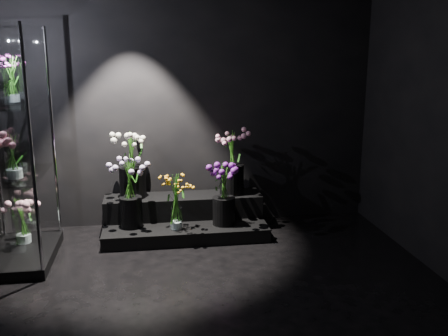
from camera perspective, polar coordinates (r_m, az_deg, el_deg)
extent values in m
plane|color=black|center=(3.99, -0.81, -15.59)|extent=(4.00, 4.00, 0.00)
plane|color=black|center=(5.50, -3.69, 7.89)|extent=(4.00, 0.00, 4.00)
plane|color=black|center=(1.62, 8.69, -6.25)|extent=(4.00, 0.00, 4.00)
cube|color=black|center=(5.37, -4.48, -6.85)|extent=(1.70, 0.76, 0.14)
cube|color=black|center=(5.49, -4.66, -4.32)|extent=(1.70, 0.38, 0.24)
cube|color=black|center=(5.12, -22.01, -9.19)|extent=(0.58, 0.97, 0.10)
cube|color=white|center=(4.88, -22.82, -0.71)|extent=(0.52, 0.91, 0.01)
cube|color=white|center=(4.78, -23.51, 6.66)|extent=(0.52, 0.91, 0.01)
cylinder|color=white|center=(5.11, -5.49, -5.75)|extent=(0.12, 0.12, 0.23)
cylinder|color=black|center=(5.23, -10.56, -4.95)|extent=(0.23, 0.23, 0.32)
cylinder|color=black|center=(5.22, -0.02, -4.91)|extent=(0.24, 0.24, 0.29)
cylinder|color=black|center=(5.42, -10.40, -1.58)|extent=(0.28, 0.28, 0.34)
cylinder|color=black|center=(5.47, 0.88, -1.28)|extent=(0.26, 0.26, 0.32)
cylinder|color=white|center=(4.70, -22.89, 0.28)|extent=(0.14, 0.14, 0.23)
cylinder|color=white|center=(4.90, -22.94, 8.13)|extent=(0.11, 0.11, 0.20)
cylinder|color=white|center=(5.23, -21.96, -6.66)|extent=(0.15, 0.15, 0.25)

